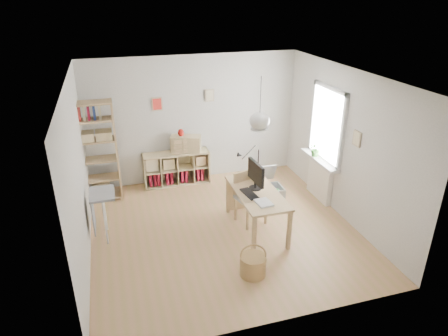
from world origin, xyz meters
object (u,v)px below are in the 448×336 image
object	(u,v)px
tall_bookshelf	(95,148)
drawer_chest	(186,144)
desk	(257,196)
cube_shelf	(175,170)
chair	(249,194)
monitor	(256,174)
storage_chest	(266,191)

from	to	relation	value
tall_bookshelf	drawer_chest	size ratio (longest dim) A/B	3.23
desk	tall_bookshelf	xyz separation A→B (m)	(-2.59, 1.95, 0.43)
desk	cube_shelf	world-z (taller)	desk
chair	drawer_chest	xyz separation A→B (m)	(-0.75, 1.87, 0.36)
monitor	drawer_chest	xyz separation A→B (m)	(-0.79, 2.08, -0.13)
tall_bookshelf	monitor	bearing A→B (deg)	-35.23
tall_bookshelf	chair	xyz separation A→B (m)	(2.56, -1.63, -0.55)
drawer_chest	storage_chest	bearing A→B (deg)	-23.02
chair	storage_chest	xyz separation A→B (m)	(0.60, 0.62, -0.32)
desk	drawer_chest	xyz separation A→B (m)	(-0.78, 2.19, 0.24)
desk	cube_shelf	xyz separation A→B (m)	(-1.02, 2.23, -0.36)
storage_chest	cube_shelf	bearing A→B (deg)	142.66
drawer_chest	cube_shelf	bearing A→B (deg)	-169.86
desk	drawer_chest	size ratio (longest dim) A/B	2.42
desk	storage_chest	size ratio (longest dim) A/B	2.12
chair	drawer_chest	world-z (taller)	drawer_chest
desk	chair	xyz separation A→B (m)	(-0.02, 0.32, -0.12)
desk	monitor	bearing A→B (deg)	83.26
cube_shelf	drawer_chest	bearing A→B (deg)	-9.52
storage_chest	monitor	world-z (taller)	monitor
tall_bookshelf	cube_shelf	bearing A→B (deg)	10.19
chair	monitor	world-z (taller)	monitor
cube_shelf	drawer_chest	size ratio (longest dim) A/B	2.26
desk	chair	bearing A→B (deg)	94.27
tall_bookshelf	monitor	size ratio (longest dim) A/B	3.59
desk	tall_bookshelf	world-z (taller)	tall_bookshelf
monitor	chair	bearing A→B (deg)	96.17
cube_shelf	monitor	xyz separation A→B (m)	(1.04, -2.12, 0.72)
storage_chest	monitor	distance (m)	1.29
desk	tall_bookshelf	bearing A→B (deg)	142.99
desk	drawer_chest	distance (m)	2.34
desk	tall_bookshelf	size ratio (longest dim) A/B	0.75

